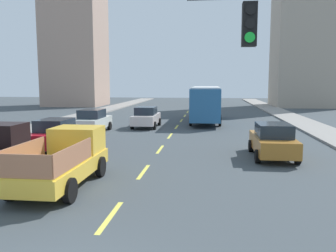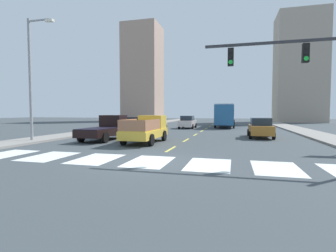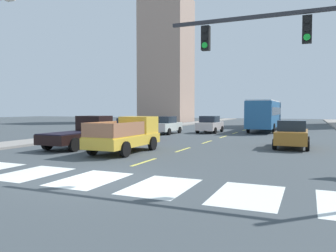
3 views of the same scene
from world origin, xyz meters
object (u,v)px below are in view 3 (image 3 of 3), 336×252
sedan_near_right (292,134)px  sedan_near_left (166,125)px  pickup_dark (83,133)px  city_bus (265,113)px  sedan_far (133,129)px  pickup_stakebed (128,135)px  sedan_mid (210,124)px

sedan_near_right → sedan_near_left: 14.18m
pickup_dark → city_bus: bearing=66.1°
city_bus → sedan_far: (-8.14, -14.60, -1.09)m
sedan_near_right → pickup_stakebed: bearing=-144.5°
sedan_near_left → sedan_near_right: bearing=-35.5°
pickup_dark → city_bus: city_bus is taller
sedan_near_right → sedan_far: size_ratio=1.00×
city_bus → pickup_stakebed: bearing=-105.4°
pickup_dark → sedan_near_right: (12.13, 4.77, -0.06)m
pickup_dark → sedan_near_left: 12.49m
pickup_dark → sedan_near_right: 13.04m
city_bus → sedan_near_right: city_bus is taller
city_bus → sedan_mid: size_ratio=2.45×
sedan_near_right → city_bus: bearing=104.8°
sedan_near_right → sedan_far: same height
city_bus → sedan_mid: bearing=-140.0°
pickup_dark → sedan_far: pickup_dark is taller
sedan_near_left → sedan_far: size_ratio=1.00×
sedan_near_right → sedan_far: (-11.64, 0.79, 0.00)m
sedan_mid → sedan_far: size_ratio=1.00×
sedan_near_left → sedan_far: same height
city_bus → sedan_near_left: city_bus is taller
city_bus → sedan_near_left: size_ratio=2.45×
pickup_stakebed → city_bus: (4.91, 20.96, 1.02)m
pickup_dark → sedan_mid: (3.76, 15.74, -0.06)m
sedan_mid → sedan_near_left: same height
pickup_stakebed → sedan_near_right: 10.08m
sedan_near_right → sedan_far: bearing=178.1°
pickup_dark → sedan_near_right: size_ratio=1.18×
city_bus → sedan_near_right: bearing=-79.5°
sedan_mid → sedan_near_left: (-3.52, -3.25, 0.00)m
city_bus → sedan_near_right: size_ratio=2.45×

